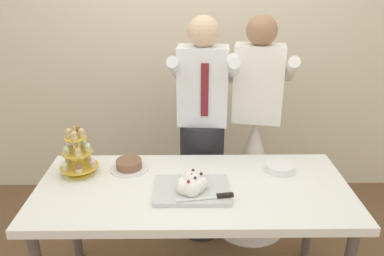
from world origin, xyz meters
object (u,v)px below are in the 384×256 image
plate_stack (280,167)px  person_groom (202,145)px  main_cake_tray (192,185)px  dessert_table (193,197)px  round_cake (129,165)px  cupcake_stand (78,155)px  person_bride (253,161)px

plate_stack → person_groom: person_groom is taller
plate_stack → main_cake_tray: bearing=-156.1°
dessert_table → plate_stack: (0.54, 0.18, 0.10)m
main_cake_tray → round_cake: bearing=144.9°
cupcake_stand → main_cake_tray: bearing=-18.3°
plate_stack → person_bride: 0.54m
person_groom → person_bride: 0.42m
person_bride → main_cake_tray: bearing=-122.6°
cupcake_stand → person_bride: 1.30m
round_cake → person_bride: (0.86, 0.46, -0.22)m
round_cake → person_groom: bearing=41.4°
cupcake_stand → person_groom: (0.76, 0.46, -0.15)m
dessert_table → person_bride: bearing=55.5°
dessert_table → cupcake_stand: 0.74m
person_bride → plate_stack: bearing=-81.3°
plate_stack → person_groom: (-0.46, 0.44, -0.05)m
main_cake_tray → person_groom: size_ratio=0.26×
plate_stack → person_groom: size_ratio=0.11×
main_cake_tray → person_groom: (0.08, 0.69, -0.07)m
round_cake → person_groom: 0.63m
cupcake_stand → person_groom: person_groom is taller
dessert_table → plate_stack: plate_stack is taller
dessert_table → person_bride: person_bride is taller
round_cake → person_groom: person_groom is taller
cupcake_stand → person_bride: person_bride is taller
round_cake → plate_stack: bearing=-1.9°
round_cake → dessert_table: bearing=-28.1°
dessert_table → main_cake_tray: main_cake_tray is taller
dessert_table → round_cake: 0.46m
person_bride → dessert_table: bearing=-124.5°
cupcake_stand → person_groom: size_ratio=0.18×
person_groom → person_bride: bearing=7.2°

